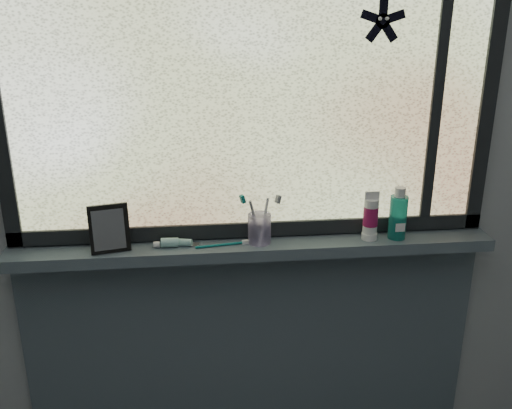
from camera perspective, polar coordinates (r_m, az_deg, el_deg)
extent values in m
cube|color=#9EA3A8|center=(1.89, -0.47, 3.49)|extent=(3.00, 0.01, 2.50)
cube|color=#485560|center=(1.91, -0.23, -4.36)|extent=(1.62, 0.14, 0.04)
cube|color=#485560|center=(2.22, -0.37, -15.84)|extent=(1.62, 0.02, 0.98)
cube|color=silver|center=(1.81, -0.42, 11.82)|extent=(1.50, 0.01, 1.00)
cube|color=black|center=(1.93, -0.37, -2.43)|extent=(1.60, 0.03, 0.05)
cube|color=black|center=(2.03, 22.35, 11.27)|extent=(0.05, 0.03, 1.10)
cube|color=black|center=(1.96, 17.73, 11.52)|extent=(0.03, 0.03, 1.00)
cube|color=black|center=(1.87, -14.47, -2.34)|extent=(0.14, 0.09, 0.16)
cylinder|color=#B3A4DA|center=(1.88, 0.35, -2.42)|extent=(0.10, 0.10, 0.10)
cylinder|color=teal|center=(1.96, 14.04, -0.83)|extent=(0.07, 0.07, 0.15)
cylinder|color=silver|center=(1.93, 11.41, -0.94)|extent=(0.06, 0.06, 0.12)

